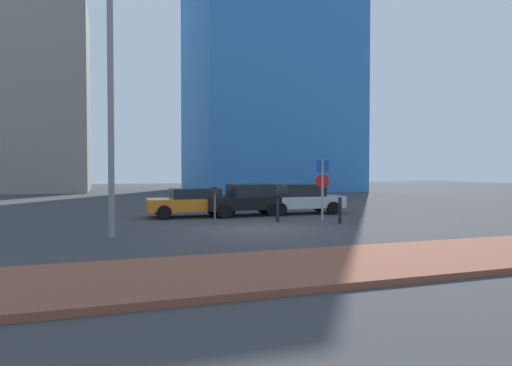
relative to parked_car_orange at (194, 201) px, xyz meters
name	(u,v)px	position (x,y,z in m)	size (l,w,h in m)	color
ground_plane	(259,230)	(1.40, -5.31, -0.72)	(120.00, 120.00, 0.00)	#38383A
sidewalk_brick	(355,263)	(1.40, -11.97, -0.65)	(40.00, 3.56, 0.14)	brown
parked_car_orange	(194,201)	(0.00, 0.00, 0.00)	(4.33, 2.11, 1.35)	orange
parked_car_black	(248,199)	(2.56, -0.33, 0.06)	(4.23, 2.17, 1.51)	black
parked_car_silver	(298,199)	(5.26, -0.27, 0.03)	(4.70, 2.22, 1.49)	#B7BABF
parking_sign_post	(322,182)	(4.96, -3.46, 0.95)	(0.59, 0.14, 2.66)	gray
parking_meter	(215,200)	(0.20, -3.35, 0.26)	(0.18, 0.14, 1.53)	#4C4C51
street_lamp	(111,90)	(-3.78, -5.52, 4.08)	(0.70, 0.36, 8.31)	gray
traffic_bollard_near	(340,210)	(5.18, -4.61, -0.18)	(0.14, 0.14, 1.08)	black
traffic_bollard_mid	(277,210)	(2.94, -3.28, -0.23)	(0.13, 0.13, 0.98)	black
building_colorful_midrise	(267,75)	(13.13, 25.71, 12.00)	(16.48, 15.15, 25.44)	#3372BF
building_under_construction	(37,98)	(-10.54, 30.40, 8.97)	(10.08, 12.23, 19.38)	gray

